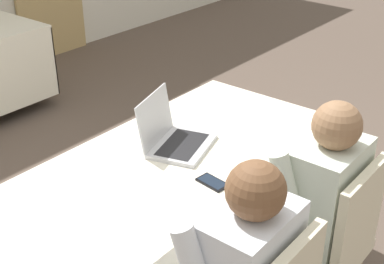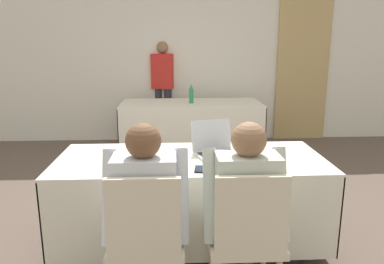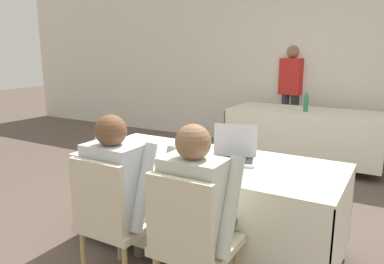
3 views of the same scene
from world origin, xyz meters
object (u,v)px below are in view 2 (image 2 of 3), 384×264
object	(u,v)px
chair_near_right	(246,234)
person_red_shirt	(163,84)
laptop	(216,149)
water_bottle	(191,94)
person_checkered_shirt	(146,203)
cell_phone	(200,169)
chair_near_left	(146,236)
person_white_shirt	(244,201)

from	to	relation	value
chair_near_right	person_red_shirt	size ratio (longest dim) A/B	0.56
laptop	water_bottle	xyz separation A→B (m)	(-0.07, 2.52, 0.08)
person_red_shirt	chair_near_right	bearing A→B (deg)	-68.58
chair_near_right	person_checkered_shirt	distance (m)	0.61
cell_phone	chair_near_right	distance (m)	0.57
water_bottle	chair_near_left	bearing A→B (deg)	-97.22
laptop	chair_near_left	bearing A→B (deg)	-139.02
person_checkered_shirt	person_red_shirt	size ratio (longest dim) A/B	0.73
laptop	cell_phone	bearing A→B (deg)	-130.41
cell_phone	chair_near_right	bearing A→B (deg)	-55.04
person_checkered_shirt	person_red_shirt	distance (m)	4.01
chair_near_right	person_checkered_shirt	size ratio (longest dim) A/B	0.77
person_checkered_shirt	cell_phone	bearing A→B (deg)	-134.72
water_bottle	chair_near_right	world-z (taller)	water_bottle
laptop	chair_near_right	size ratio (longest dim) A/B	0.45
laptop	person_checkered_shirt	size ratio (longest dim) A/B	0.35
chair_near_left	person_red_shirt	size ratio (longest dim) A/B	0.56
cell_phone	person_checkered_shirt	size ratio (longest dim) A/B	0.13
cell_phone	person_white_shirt	bearing A→B (deg)	-48.49
laptop	person_red_shirt	world-z (taller)	person_red_shirt
water_bottle	person_checkered_shirt	world-z (taller)	person_checkered_shirt
laptop	water_bottle	size ratio (longest dim) A/B	1.38
cell_phone	person_red_shirt	world-z (taller)	person_red_shirt
cell_phone	person_white_shirt	size ratio (longest dim) A/B	0.13
water_bottle	person_checkered_shirt	size ratio (longest dim) A/B	0.25
water_bottle	person_checkered_shirt	distance (m)	3.25
cell_phone	chair_near_left	world-z (taller)	chair_near_left
person_white_shirt	person_red_shirt	xyz separation A→B (m)	(-0.59, 4.00, 0.26)
laptop	person_checkered_shirt	xyz separation A→B (m)	(-0.49, -0.69, -0.13)
water_bottle	person_red_shirt	distance (m)	0.89
person_white_shirt	chair_near_left	bearing A→B (deg)	9.97
cell_phone	person_checkered_shirt	world-z (taller)	person_checkered_shirt
person_red_shirt	cell_phone	bearing A→B (deg)	-71.29
water_bottle	chair_near_left	distance (m)	3.36
chair_near_right	chair_near_left	bearing A→B (deg)	0.00
person_checkered_shirt	person_white_shirt	bearing A→B (deg)	-180.00
water_bottle	chair_near_right	bearing A→B (deg)	-87.15
cell_phone	chair_near_right	xyz separation A→B (m)	(0.24, -0.45, -0.25)
laptop	chair_near_left	size ratio (longest dim) A/B	0.45
chair_near_left	cell_phone	bearing A→B (deg)	-127.40
laptop	chair_near_left	xyz separation A→B (m)	(-0.49, -0.79, -0.29)
chair_near_right	person_checkered_shirt	xyz separation A→B (m)	(-0.58, 0.10, 0.16)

